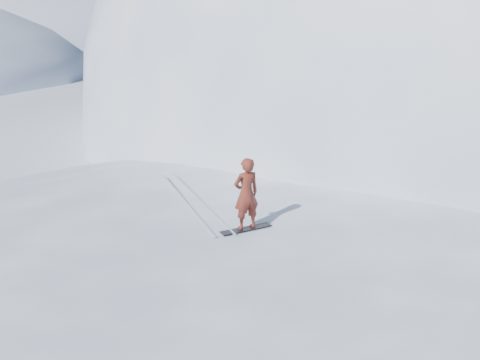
% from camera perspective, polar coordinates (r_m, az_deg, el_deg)
% --- Properties ---
extents(ground, '(400.00, 400.00, 0.00)m').
position_cam_1_polar(ground, '(14.27, 5.99, -17.28)').
color(ground, white).
rests_on(ground, ground).
extents(near_ridge, '(36.00, 28.00, 4.80)m').
position_cam_1_polar(near_ridge, '(16.95, 6.57, -11.13)').
color(near_ridge, white).
rests_on(near_ridge, ground).
extents(peak_shoulder, '(28.00, 24.00, 18.00)m').
position_cam_1_polar(peak_shoulder, '(34.89, 13.15, 3.93)').
color(peak_shoulder, white).
rests_on(peak_shoulder, ground).
extents(wind_bumps, '(16.00, 14.40, 1.00)m').
position_cam_1_polar(wind_bumps, '(15.88, 1.92, -13.19)').
color(wind_bumps, white).
rests_on(wind_bumps, ground).
extents(snowboard, '(1.51, 0.71, 0.02)m').
position_cam_1_polar(snowboard, '(14.73, 0.66, -5.22)').
color(snowboard, black).
rests_on(snowboard, near_ridge).
extents(snowboarder, '(0.84, 0.67, 2.01)m').
position_cam_1_polar(snowboarder, '(14.36, 0.67, -1.49)').
color(snowboarder, maroon).
rests_on(snowboarder, snowboard).
extents(board_tracks, '(1.83, 5.89, 0.04)m').
position_cam_1_polar(board_tracks, '(16.91, -5.16, -2.12)').
color(board_tracks, silver).
rests_on(board_tracks, ground).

